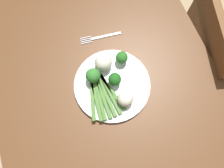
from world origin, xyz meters
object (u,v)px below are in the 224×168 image
at_px(cauliflower_back_right, 125,99).
at_px(cauliflower_back, 103,63).
at_px(fork, 100,37).
at_px(broccoli_outer_edge, 115,79).
at_px(dining_table, 104,83).
at_px(plate, 112,85).
at_px(asparagus_bundle, 103,96).
at_px(broccoli_front, 93,76).
at_px(broccoli_near_center, 122,58).
at_px(chair, 205,60).

distance_m(cauliflower_back_right, cauliflower_back, 0.15).
bearing_deg(cauliflower_back, fork, -12.26).
bearing_deg(fork, broccoli_outer_edge, 92.99).
height_order(dining_table, plate, plate).
relative_size(asparagus_bundle, fork, 1.01).
bearing_deg(asparagus_bundle, broccoli_outer_edge, 123.06).
xyz_separation_m(broccoli_front, broccoli_near_center, (0.03, -0.12, -0.01)).
xyz_separation_m(dining_table, broccoli_near_center, (0.02, -0.08, 0.16)).
xyz_separation_m(asparagus_bundle, fork, (0.24, -0.07, -0.02)).
distance_m(broccoli_near_center, cauliflower_back_right, 0.15).
bearing_deg(broccoli_near_center, chair, -93.91).
distance_m(chair, broccoli_front, 0.68).
relative_size(plate, broccoli_near_center, 5.05).
relative_size(broccoli_front, cauliflower_back_right, 1.15).
height_order(chair, cauliflower_back_right, chair).
bearing_deg(cauliflower_back_right, chair, -77.57).
bearing_deg(broccoli_outer_edge, plate, 112.76).
relative_size(chair, broccoli_outer_edge, 15.33).
distance_m(broccoli_outer_edge, cauliflower_back_right, 0.08).
bearing_deg(cauliflower_back_right, cauliflower_back, 9.99).
relative_size(chair, broccoli_front, 13.61).
xyz_separation_m(cauliflower_back_right, fork, (0.28, -0.00, -0.04)).
height_order(asparagus_bundle, fork, asparagus_bundle).
bearing_deg(dining_table, broccoli_front, 105.40).
distance_m(broccoli_outer_edge, broccoli_front, 0.08).
distance_m(dining_table, cauliflower_back, 0.16).
relative_size(plate, fork, 1.67).
xyz_separation_m(broccoli_near_center, cauliflower_back_right, (-0.15, 0.04, -0.00)).
bearing_deg(broccoli_near_center, broccoli_outer_edge, 142.94).
xyz_separation_m(chair, broccoli_outer_edge, (-0.04, 0.53, 0.32)).
xyz_separation_m(dining_table, plate, (-0.05, -0.02, 0.12)).
bearing_deg(cauliflower_back, cauliflower_back_right, -170.01).
bearing_deg(broccoli_near_center, cauliflower_back_right, 163.89).
xyz_separation_m(asparagus_bundle, broccoli_near_center, (0.11, -0.11, 0.03)).
relative_size(cauliflower_back, fork, 0.38).
bearing_deg(plate, broccoli_outer_edge, -67.24).
relative_size(plate, broccoli_outer_edge, 4.89).
height_order(chair, plate, chair).
distance_m(chair, fork, 0.61).
height_order(broccoli_near_center, fork, broccoli_near_center).
relative_size(chair, plate, 3.13).
bearing_deg(asparagus_bundle, broccoli_front, -173.04).
bearing_deg(plate, cauliflower_back_right, -162.94).
bearing_deg(broccoli_near_center, cauliflower_back, 86.42).
height_order(cauliflower_back_right, cauliflower_back, cauliflower_back).
bearing_deg(broccoli_front, dining_table, -74.60).
distance_m(broccoli_front, cauliflower_back, 0.06).
relative_size(cauliflower_back_right, fork, 0.33).
height_order(chair, asparagus_bundle, chair).
distance_m(plate, broccoli_near_center, 0.11).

